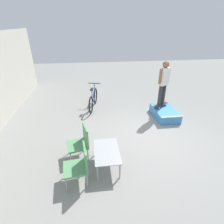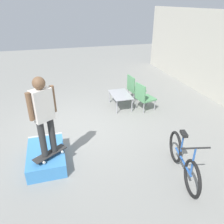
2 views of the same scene
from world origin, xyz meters
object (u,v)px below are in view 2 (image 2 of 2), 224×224
(patio_chair_left, at_px, (134,87))
(bicycle, at_px, (183,160))
(skate_ramp_box, at_px, (47,156))
(person_skater, at_px, (43,112))
(patio_chair_right, at_px, (143,96))
(skateboard_on_ramp, at_px, (50,154))
(coffee_table, at_px, (120,96))

(patio_chair_left, bearing_deg, bicycle, 167.15)
(skate_ramp_box, xyz_separation_m, person_skater, (0.25, 0.10, 1.22))
(person_skater, bearing_deg, patio_chair_right, -176.19)
(patio_chair_right, bearing_deg, bicycle, 159.43)
(skate_ramp_box, distance_m, skateboard_on_ramp, 0.36)
(skateboard_on_ramp, distance_m, coffee_table, 3.47)
(patio_chair_right, bearing_deg, skateboard_on_ramp, 112.43)
(bicycle, bearing_deg, patio_chair_left, -173.67)
(bicycle, bearing_deg, skateboard_on_ramp, -96.97)
(skate_ramp_box, bearing_deg, patio_chair_right, 121.10)
(person_skater, relative_size, bicycle, 1.00)
(skate_ramp_box, height_order, skateboard_on_ramp, skateboard_on_ramp)
(bicycle, bearing_deg, skate_ramp_box, -100.98)
(patio_chair_right, height_order, bicycle, bicycle)
(patio_chair_right, bearing_deg, patio_chair_left, -12.74)
(skateboard_on_ramp, relative_size, coffee_table, 0.73)
(skate_ramp_box, height_order, bicycle, bicycle)
(coffee_table, xyz_separation_m, patio_chair_right, (0.43, 0.64, 0.08))
(coffee_table, distance_m, bicycle, 3.47)
(skate_ramp_box, distance_m, person_skater, 1.25)
(person_skater, bearing_deg, patio_chair_left, -166.90)
(coffee_table, bearing_deg, skate_ramp_box, -46.85)
(person_skater, height_order, coffee_table, person_skater)
(bicycle, bearing_deg, person_skater, -96.97)
(skateboard_on_ramp, distance_m, bicycle, 2.74)
(person_skater, bearing_deg, bicycle, 129.19)
(person_skater, xyz_separation_m, bicycle, (0.91, 2.58, -1.01))
(skateboard_on_ramp, xyz_separation_m, bicycle, (0.91, 2.58, -0.03))
(patio_chair_right, bearing_deg, skate_ramp_box, 108.24)
(skateboard_on_ramp, bearing_deg, patio_chair_left, -169.17)
(skateboard_on_ramp, relative_size, person_skater, 0.44)
(coffee_table, bearing_deg, bicycle, 3.86)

